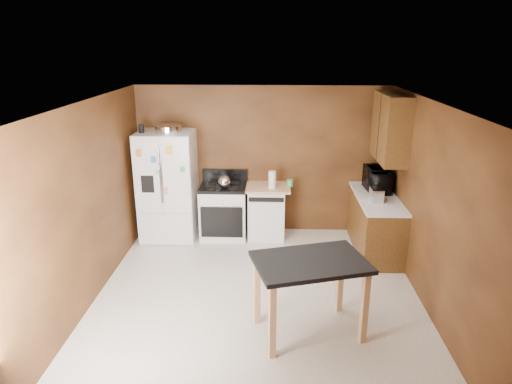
# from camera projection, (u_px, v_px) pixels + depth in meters

# --- Properties ---
(floor) EXTENTS (4.50, 4.50, 0.00)m
(floor) POSITION_uv_depth(u_px,v_px,m) (258.00, 295.00, 5.98)
(floor) COLOR white
(floor) RESTS_ON ground
(ceiling) EXTENTS (4.50, 4.50, 0.00)m
(ceiling) POSITION_uv_depth(u_px,v_px,m) (258.00, 103.00, 5.20)
(ceiling) COLOR white
(ceiling) RESTS_ON ground
(wall_back) EXTENTS (4.20, 0.00, 4.20)m
(wall_back) POSITION_uv_depth(u_px,v_px,m) (262.00, 160.00, 7.72)
(wall_back) COLOR brown
(wall_back) RESTS_ON ground
(wall_front) EXTENTS (4.20, 0.00, 4.20)m
(wall_front) POSITION_uv_depth(u_px,v_px,m) (247.00, 308.00, 3.46)
(wall_front) COLOR brown
(wall_front) RESTS_ON ground
(wall_left) EXTENTS (0.00, 4.50, 4.50)m
(wall_left) POSITION_uv_depth(u_px,v_px,m) (89.00, 204.00, 5.67)
(wall_left) COLOR brown
(wall_left) RESTS_ON ground
(wall_right) EXTENTS (0.00, 4.50, 4.50)m
(wall_right) POSITION_uv_depth(u_px,v_px,m) (431.00, 208.00, 5.51)
(wall_right) COLOR brown
(wall_right) RESTS_ON ground
(roasting_pan) EXTENTS (0.43, 0.43, 0.11)m
(roasting_pan) POSITION_uv_depth(u_px,v_px,m) (168.00, 129.00, 7.22)
(roasting_pan) COLOR silver
(roasting_pan) RESTS_ON refrigerator
(pen_cup) EXTENTS (0.09, 0.09, 0.13)m
(pen_cup) POSITION_uv_depth(u_px,v_px,m) (141.00, 129.00, 7.17)
(pen_cup) COLOR black
(pen_cup) RESTS_ON refrigerator
(kettle) EXTENTS (0.21, 0.21, 0.21)m
(kettle) POSITION_uv_depth(u_px,v_px,m) (224.00, 182.00, 7.38)
(kettle) COLOR silver
(kettle) RESTS_ON gas_range
(paper_towel) EXTENTS (0.14, 0.14, 0.28)m
(paper_towel) POSITION_uv_depth(u_px,v_px,m) (272.00, 180.00, 7.41)
(paper_towel) COLOR white
(paper_towel) RESTS_ON dishwasher
(green_canister) EXTENTS (0.12, 0.12, 0.11)m
(green_canister) POSITION_uv_depth(u_px,v_px,m) (290.00, 183.00, 7.53)
(green_canister) COLOR #46B663
(green_canister) RESTS_ON dishwasher
(toaster) EXTENTS (0.17, 0.27, 0.19)m
(toaster) POSITION_uv_depth(u_px,v_px,m) (376.00, 195.00, 6.80)
(toaster) COLOR silver
(toaster) RESTS_ON right_cabinets
(microwave) EXTENTS (0.44, 0.63, 0.33)m
(microwave) POSITION_uv_depth(u_px,v_px,m) (377.00, 180.00, 7.26)
(microwave) COLOR black
(microwave) RESTS_ON right_cabinets
(refrigerator) EXTENTS (0.90, 0.80, 1.80)m
(refrigerator) POSITION_uv_depth(u_px,v_px,m) (168.00, 186.00, 7.52)
(refrigerator) COLOR white
(refrigerator) RESTS_ON ground
(gas_range) EXTENTS (0.76, 0.68, 1.10)m
(gas_range) POSITION_uv_depth(u_px,v_px,m) (224.00, 210.00, 7.69)
(gas_range) COLOR white
(gas_range) RESTS_ON ground
(dishwasher) EXTENTS (0.78, 0.63, 0.89)m
(dishwasher) POSITION_uv_depth(u_px,v_px,m) (266.00, 211.00, 7.69)
(dishwasher) COLOR white
(dishwasher) RESTS_ON ground
(right_cabinets) EXTENTS (0.63, 1.58, 2.45)m
(right_cabinets) POSITION_uv_depth(u_px,v_px,m) (380.00, 196.00, 7.04)
(right_cabinets) COLOR brown
(right_cabinets) RESTS_ON ground
(island) EXTENTS (1.38, 1.11, 0.91)m
(island) POSITION_uv_depth(u_px,v_px,m) (310.00, 272.00, 5.00)
(island) COLOR black
(island) RESTS_ON ground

